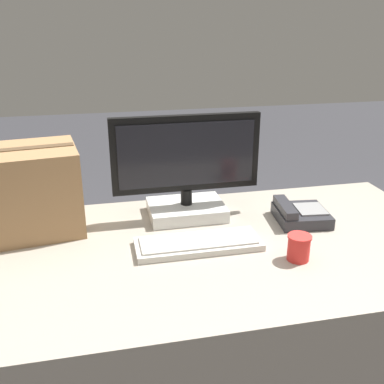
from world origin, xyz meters
name	(u,v)px	position (x,y,z in m)	size (l,w,h in m)	color
office_desk	(204,333)	(0.00, 0.00, 0.36)	(1.80, 0.90, 0.72)	#A89E8E
monitor	(186,175)	(-0.01, 0.26, 0.89)	(0.56, 0.22, 0.40)	white
keyboard	(198,244)	(-0.02, 0.00, 0.74)	(0.42, 0.15, 0.03)	beige
desk_phone	(300,214)	(0.40, 0.12, 0.75)	(0.21, 0.21, 0.07)	#2D2D33
paper_cup_left	(299,247)	(0.27, -0.15, 0.77)	(0.08, 0.08, 0.09)	red
cardboard_box	(20,192)	(-0.61, 0.25, 0.88)	(0.44, 0.34, 0.31)	#9E754C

